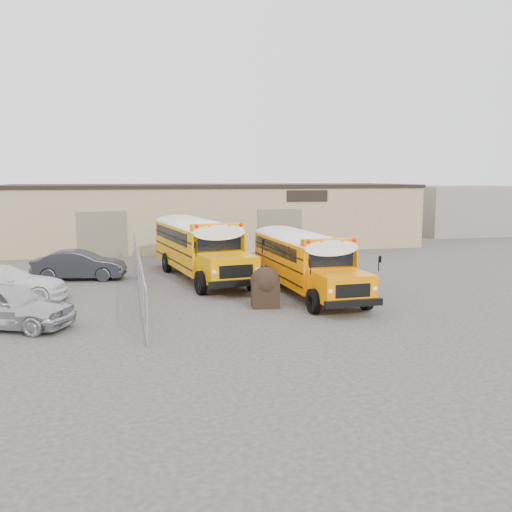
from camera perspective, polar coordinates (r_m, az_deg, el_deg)
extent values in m
plane|color=#3A3735|center=(24.77, 2.67, -4.26)|extent=(120.00, 120.00, 0.00)
cube|color=tan|center=(43.90, -4.43, 4.00)|extent=(30.00, 10.00, 4.50)
cube|color=black|center=(43.80, -4.46, 7.01)|extent=(30.20, 10.20, 0.25)
cube|color=black|center=(40.32, 5.15, 6.00)|extent=(3.00, 0.08, 0.80)
cube|color=brown|center=(38.48, -15.13, 2.09)|extent=(3.20, 0.08, 3.00)
cube|color=brown|center=(39.89, 2.37, 2.55)|extent=(3.20, 0.08, 3.00)
cylinder|color=#999CA2|center=(17.84, -10.83, -6.24)|extent=(0.07, 0.07, 1.80)
cylinder|color=#999CA2|center=(20.76, -11.18, -4.25)|extent=(0.07, 0.07, 1.80)
cylinder|color=#999CA2|center=(23.70, -11.43, -2.75)|extent=(0.07, 0.07, 1.80)
cylinder|color=#999CA2|center=(26.66, -11.63, -1.58)|extent=(0.07, 0.07, 1.80)
cylinder|color=#999CA2|center=(29.62, -11.79, -0.64)|extent=(0.07, 0.07, 1.80)
cylinder|color=#999CA2|center=(32.59, -11.92, 0.12)|extent=(0.07, 0.07, 1.80)
cylinder|color=#999CA2|center=(35.56, -12.03, 0.76)|extent=(0.07, 0.07, 1.80)
cylinder|color=#999CA2|center=(26.53, -11.69, 0.30)|extent=(0.05, 18.00, 0.05)
cylinder|color=#999CA2|center=(26.81, -11.58, -3.37)|extent=(0.05, 18.00, 0.05)
cube|color=#999CA2|center=(26.66, -11.63, -1.58)|extent=(0.02, 18.00, 1.70)
cube|color=gray|center=(56.42, 19.83, 4.37)|extent=(10.00, 8.00, 4.40)
cube|color=#F29800|center=(36.47, -8.72, 2.13)|extent=(3.79, 8.21, 2.13)
cube|color=#F29800|center=(31.62, -6.57, 0.44)|extent=(2.61, 2.61, 1.20)
cube|color=black|center=(32.62, -7.15, 2.54)|extent=(2.12, 0.39, 0.78)
cube|color=white|center=(36.37, -8.76, 4.05)|extent=(3.80, 8.29, 0.42)
cube|color=#F29800|center=(32.79, -7.28, 3.72)|extent=(2.60, 0.91, 0.37)
sphere|color=#E50705|center=(32.29, -9.05, 3.84)|extent=(0.21, 0.21, 0.21)
sphere|color=#E50705|center=(32.85, -5.33, 3.97)|extent=(0.21, 0.21, 0.21)
sphere|color=orange|center=(32.43, -8.01, 3.88)|extent=(0.21, 0.21, 0.21)
sphere|color=orange|center=(32.68, -6.34, 3.94)|extent=(0.21, 0.21, 0.21)
cube|color=black|center=(30.51, -5.94, -0.72)|extent=(2.55, 0.62, 0.29)
cube|color=black|center=(40.46, -10.01, 1.32)|extent=(2.55, 0.60, 0.29)
cube|color=black|center=(36.48, -8.72, 2.01)|extent=(3.80, 8.06, 0.06)
cube|color=black|center=(36.72, -8.85, 3.10)|extent=(3.63, 6.98, 0.64)
cylinder|color=black|center=(31.51, -8.78, -0.72)|extent=(0.45, 1.11, 1.08)
cylinder|color=black|center=(32.15, -4.49, -0.48)|extent=(0.45, 1.11, 1.08)
cylinder|color=black|center=(37.87, -11.06, 0.66)|extent=(0.45, 1.11, 1.08)
cylinder|color=black|center=(38.41, -7.44, 0.84)|extent=(0.45, 1.11, 1.08)
cube|color=#FF7E00|center=(31.69, 0.93, 1.07)|extent=(2.68, 7.23, 1.92)
cube|color=#FF7E00|center=(27.43, 3.70, -0.90)|extent=(2.16, 2.16, 1.08)
cube|color=black|center=(28.28, 3.01, 1.34)|extent=(1.92, 0.15, 0.70)
cube|color=white|center=(31.58, 0.94, 3.06)|extent=(2.68, 7.30, 0.37)
cube|color=#FF7E00|center=(28.42, 2.87, 2.57)|extent=(2.32, 0.58, 0.34)
sphere|color=#E50705|center=(27.91, 1.10, 2.71)|extent=(0.19, 0.19, 0.19)
sphere|color=#E50705|center=(28.54, 4.89, 2.80)|extent=(0.19, 0.19, 0.19)
sphere|color=orange|center=(28.07, 2.16, 2.73)|extent=(0.19, 0.19, 0.19)
sphere|color=orange|center=(28.36, 3.87, 2.77)|extent=(0.19, 0.19, 0.19)
cube|color=black|center=(26.47, 4.49, -2.16)|extent=(2.30, 0.32, 0.26)
cube|color=black|center=(35.25, -0.77, 0.38)|extent=(2.30, 0.30, 0.26)
cube|color=black|center=(31.70, 0.93, 0.95)|extent=(2.71, 7.09, 0.06)
cube|color=black|center=(31.90, 0.79, 2.09)|extent=(2.66, 6.11, 0.58)
cylinder|color=black|center=(27.26, 1.41, -2.09)|extent=(0.31, 0.99, 0.97)
cylinder|color=black|center=(28.00, 5.77, -1.86)|extent=(0.31, 0.99, 0.97)
cylinder|color=black|center=(32.89, -1.65, -0.37)|extent=(0.31, 0.99, 0.97)
cylinder|color=black|center=(33.50, 2.05, -0.22)|extent=(0.31, 0.99, 0.97)
cube|color=black|center=(23.09, 0.92, -3.77)|extent=(1.22, 1.13, 1.09)
sphere|color=black|center=(23.00, 0.93, -2.57)|extent=(1.20, 1.20, 1.20)
imported|color=#BCBBC0|center=(21.61, -23.74, -4.54)|extent=(5.11, 3.71, 1.62)
imported|color=white|center=(26.29, -24.01, -2.53)|extent=(5.44, 2.56, 1.53)
imported|color=#212227|center=(30.47, -17.24, -0.88)|extent=(4.77, 2.29, 1.51)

